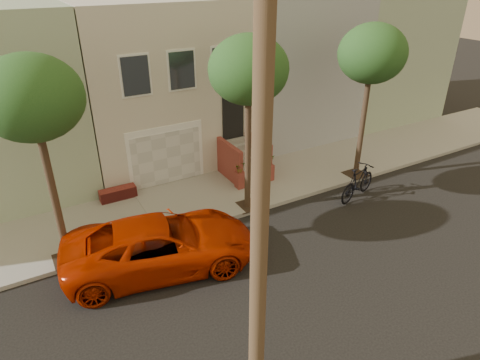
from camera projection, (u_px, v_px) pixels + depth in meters
ground at (285, 277)px, 12.71m from camera, size 90.00×90.00×0.00m
sidewalk at (207, 198)px, 16.81m from camera, size 40.00×3.70×0.15m
house_row at (150, 77)px, 19.68m from camera, size 33.10×11.70×7.00m
tree_left at (32, 100)px, 10.89m from camera, size 2.70×2.57×6.30m
tree_mid at (249, 71)px, 13.75m from camera, size 2.70×2.57×6.30m
tree_right at (372, 55)px, 16.17m from camera, size 2.70×2.57×6.30m
pickup_truck at (161, 244)px, 12.81m from camera, size 6.21×3.80×1.61m
motorcycle at (358, 182)px, 16.66m from camera, size 2.39×1.28×1.38m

